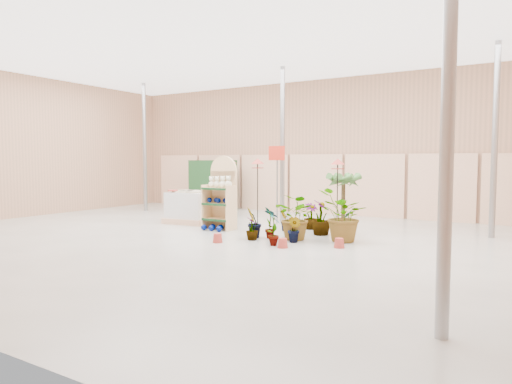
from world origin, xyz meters
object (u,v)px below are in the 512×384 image
pallet_stack (190,207)px  bird_table_front (258,164)px  potted_plant_2 (297,217)px  display_shelf (222,196)px

pallet_stack → bird_table_front: bird_table_front is taller
bird_table_front → potted_plant_2: bird_table_front is taller
pallet_stack → display_shelf: bearing=-22.9°
display_shelf → bird_table_front: display_shelf is taller
display_shelf → bird_table_front: 1.36m
display_shelf → pallet_stack: (-1.43, 0.44, -0.43)m
display_shelf → potted_plant_2: size_ratio=1.85×
potted_plant_2 → display_shelf: bearing=168.1°
potted_plant_2 → pallet_stack: bearing=166.1°
display_shelf → pallet_stack: bearing=162.7°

